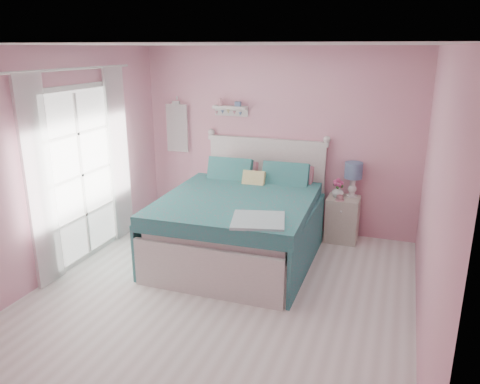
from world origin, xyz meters
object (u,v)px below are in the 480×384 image
Objects in this scene: nightstand at (342,219)px; vase at (338,191)px; table_lamp at (353,173)px; teacup at (340,198)px; bed at (241,223)px.

vase is (-0.09, -0.01, 0.39)m from nightstand.
teacup is (-0.13, -0.22, -0.30)m from table_lamp.
bed is 1.48m from nightstand.
table_lamp is at bearing 36.86° from bed.
vase reaches higher than nightstand.
teacup is at bearing -68.19° from vase.
vase is (-0.18, -0.10, -0.25)m from table_lamp.
teacup is at bearing -105.63° from nightstand.
bed reaches higher than table_lamp.
bed is 4.83× the size of table_lamp.
nightstand is (1.15, 0.91, -0.12)m from bed.
bed reaches higher than teacup.
teacup is (0.05, -0.13, -0.05)m from vase.
bed reaches higher than vase.
table_lamp is 5.44× the size of teacup.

